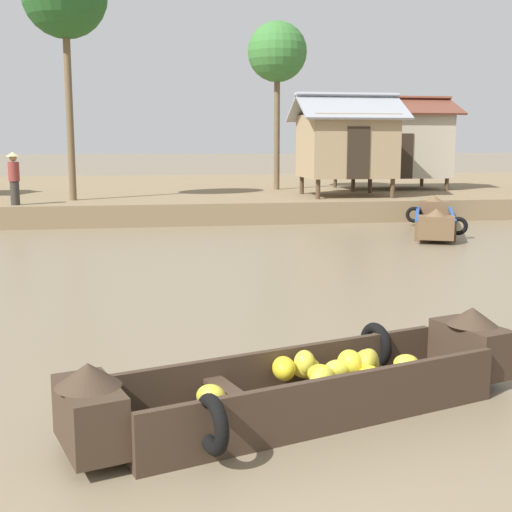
# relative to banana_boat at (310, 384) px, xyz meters

# --- Properties ---
(ground_plane) EXTENTS (300.00, 300.00, 0.00)m
(ground_plane) POSITION_rel_banana_boat_xyz_m (-0.84, 6.22, -0.31)
(ground_plane) COLOR #7A6B51
(riverbank_strip) EXTENTS (160.00, 20.00, 0.72)m
(riverbank_strip) POSITION_rel_banana_boat_xyz_m (-0.84, 25.72, 0.05)
(riverbank_strip) COLOR #7F6B4C
(riverbank_strip) RESTS_ON ground
(banana_boat) EXTENTS (4.80, 2.47, 0.86)m
(banana_boat) POSITION_rel_banana_boat_xyz_m (0.00, 0.00, 0.00)
(banana_boat) COLOR #3D2D21
(banana_boat) RESTS_ON ground
(fishing_skiff_distant) EXTENTS (3.05, 5.47, 0.93)m
(fishing_skiff_distant) POSITION_rel_banana_boat_xyz_m (7.15, 13.13, 0.02)
(fishing_skiff_distant) COLOR brown
(fishing_skiff_distant) RESTS_ON ground
(stilt_house_mid_left) EXTENTS (3.82, 3.31, 3.72)m
(stilt_house_mid_left) POSITION_rel_banana_boat_xyz_m (5.91, 18.22, 2.30)
(stilt_house_mid_left) COLOR #4C3826
(stilt_house_mid_left) RESTS_ON riverbank_strip
(stilt_house_mid_right) EXTENTS (5.11, 3.46, 3.85)m
(stilt_house_mid_right) POSITION_rel_banana_boat_xyz_m (8.90, 21.69, 2.33)
(stilt_house_mid_right) COLOR #4C3826
(stilt_house_mid_right) RESTS_ON riverbank_strip
(palm_tree_mid) EXTENTS (2.42, 2.42, 6.80)m
(palm_tree_mid) POSITION_rel_banana_boat_xyz_m (4.12, 22.17, 5.94)
(palm_tree_mid) COLOR brown
(palm_tree_mid) RESTS_ON riverbank_strip
(vendor_person) EXTENTS (0.44, 0.44, 1.66)m
(vendor_person) POSITION_rel_banana_boat_xyz_m (-5.45, 16.38, 1.33)
(vendor_person) COLOR #332D28
(vendor_person) RESTS_ON riverbank_strip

